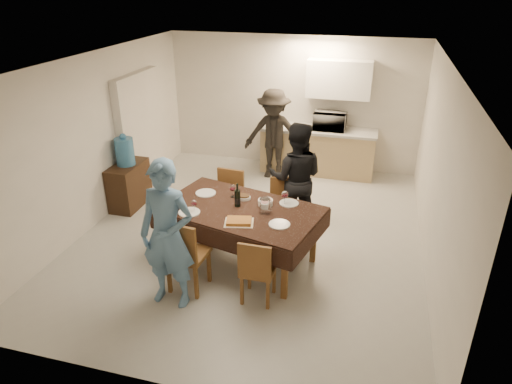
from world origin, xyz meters
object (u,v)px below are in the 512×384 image
at_px(console, 129,185).
at_px(wine_bottle, 237,195).
at_px(microwave, 330,121).
at_px(person_kitchen, 274,134).
at_px(person_far, 296,178).
at_px(water_pitcher, 265,206).
at_px(water_jug, 125,152).
at_px(dining_table, 240,211).
at_px(savoury_tart, 239,221).
at_px(person_near, 167,235).

xyz_separation_m(console, wine_bottle, (2.27, -1.06, 0.60)).
relative_size(microwave, person_kitchen, 0.35).
xyz_separation_m(microwave, person_far, (-0.21, -2.36, -0.21)).
relative_size(wine_bottle, water_pitcher, 1.56).
height_order(wine_bottle, water_pitcher, wine_bottle).
bearing_deg(water_jug, console, 0.00).
distance_m(dining_table, water_jug, 2.58).
relative_size(wine_bottle, person_kitchen, 0.19).
bearing_deg(person_kitchen, savoury_tart, -84.27).
bearing_deg(water_jug, wine_bottle, -25.10).
relative_size(console, savoury_tart, 2.27).
distance_m(savoury_tart, microwave, 3.86).
relative_size(water_pitcher, person_far, 0.12).
xyz_separation_m(dining_table, person_near, (-0.55, -1.05, 0.14)).
distance_m(water_pitcher, person_far, 1.12).
bearing_deg(person_near, water_pitcher, 49.87).
relative_size(wine_bottle, person_far, 0.19).
xyz_separation_m(water_pitcher, person_near, (-0.90, -1.00, -0.00)).
bearing_deg(water_jug, water_pitcher, -23.54).
bearing_deg(person_far, microwave, -101.03).
distance_m(water_pitcher, person_kitchen, 3.07).
height_order(wine_bottle, person_kitchen, person_kitchen).
bearing_deg(console, person_kitchen, 41.70).
bearing_deg(person_far, console, -7.10).
bearing_deg(microwave, person_far, 84.85).
bearing_deg(person_far, person_near, 56.48).
bearing_deg(person_near, water_jug, 131.11).
bearing_deg(wine_bottle, water_pitcher, -14.04).
relative_size(person_near, person_kitchen, 1.06).
distance_m(water_jug, wine_bottle, 2.50).
distance_m(water_jug, savoury_tart, 2.84).
bearing_deg(console, water_jug, 0.00).
height_order(wine_bottle, microwave, microwave).
xyz_separation_m(water_jug, person_kitchen, (2.08, 1.85, -0.12)).
distance_m(savoury_tart, person_far, 1.50).
distance_m(dining_table, microwave, 3.51).
relative_size(water_jug, person_far, 0.26).
bearing_deg(savoury_tart, person_near, -134.13).
height_order(console, person_far, person_far).
bearing_deg(dining_table, wine_bottle, 148.84).
bearing_deg(person_far, dining_table, 56.48).
height_order(water_pitcher, microwave, microwave).
xyz_separation_m(dining_table, water_jug, (-2.32, 1.11, 0.21)).
distance_m(wine_bottle, person_far, 1.17).
bearing_deg(savoury_tart, person_kitchen, 95.73).
bearing_deg(person_near, console, 131.11).
bearing_deg(person_kitchen, person_far, -67.68).
xyz_separation_m(wine_bottle, water_pitcher, (0.40, -0.10, -0.06)).
distance_m(dining_table, water_pitcher, 0.38).
height_order(dining_table, wine_bottle, wine_bottle).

